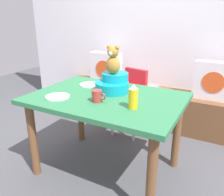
{
  "coord_description": "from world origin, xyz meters",
  "views": [
    {
      "loc": [
        0.91,
        -1.61,
        1.39
      ],
      "look_at": [
        0.0,
        0.1,
        0.69
      ],
      "focal_mm": 37.02,
      "sensor_mm": 36.0,
      "label": 1
    }
  ],
  "objects": [
    {
      "name": "book_stack",
      "position": [
        0.0,
        1.2,
        0.49
      ],
      "size": [
        0.2,
        0.14,
        0.06
      ],
      "primitive_type": "cube",
      "color": "tan",
      "rests_on": "window_bench"
    },
    {
      "name": "ketchup_bottle",
      "position": [
        0.31,
        -0.15,
        0.83
      ],
      "size": [
        0.07,
        0.07,
        0.18
      ],
      "color": "gold",
      "rests_on": "dining_table"
    },
    {
      "name": "dinner_plate_far",
      "position": [
        -0.34,
        -0.22,
        0.75
      ],
      "size": [
        0.2,
        0.2,
        0.01
      ],
      "primitive_type": "cylinder",
      "color": "white",
      "rests_on": "dining_table"
    },
    {
      "name": "infant_seat_teal",
      "position": [
        -0.01,
        0.15,
        0.81
      ],
      "size": [
        0.3,
        0.33,
        0.16
      ],
      "color": "#0F92AB",
      "rests_on": "dining_table"
    },
    {
      "name": "back_wall",
      "position": [
        0.0,
        1.47,
        1.3
      ],
      "size": [
        4.4,
        0.1,
        2.6
      ],
      "primitive_type": "cube",
      "color": "silver",
      "rests_on": "ground_plane"
    },
    {
      "name": "teddy_bear",
      "position": [
        -0.01,
        0.15,
        1.02
      ],
      "size": [
        0.13,
        0.12,
        0.25
      ],
      "color": "#A5732F",
      "rests_on": "infant_seat_teal"
    },
    {
      "name": "ground_plane",
      "position": [
        0.0,
        0.0,
        0.0
      ],
      "size": [
        8.0,
        8.0,
        0.0
      ],
      "primitive_type": "plane",
      "color": "#4C4C51"
    },
    {
      "name": "dinner_plate_near",
      "position": [
        -0.3,
        0.2,
        0.75
      ],
      "size": [
        0.2,
        0.2,
        0.01
      ],
      "primitive_type": "cylinder",
      "color": "white",
      "rests_on": "dining_table"
    },
    {
      "name": "highchair",
      "position": [
        -0.12,
        0.76,
        0.52
      ],
      "size": [
        0.4,
        0.5,
        0.79
      ],
      "color": "red",
      "rests_on": "ground_plane"
    },
    {
      "name": "pillow_floral_left",
      "position": [
        -0.68,
        1.18,
        0.68
      ],
      "size": [
        0.44,
        0.15,
        0.44
      ],
      "color": "silver",
      "rests_on": "window_bench"
    },
    {
      "name": "dining_table",
      "position": [
        0.0,
        0.0,
        0.63
      ],
      "size": [
        1.27,
        0.9,
        0.74
      ],
      "color": "#2D7247",
      "rests_on": "ground_plane"
    },
    {
      "name": "pillow_floral_right",
      "position": [
        0.74,
        1.18,
        0.68
      ],
      "size": [
        0.44,
        0.15,
        0.44
      ],
      "color": "silver",
      "rests_on": "window_bench"
    },
    {
      "name": "window_bench",
      "position": [
        0.0,
        1.2,
        0.23
      ],
      "size": [
        2.6,
        0.44,
        0.46
      ],
      "primitive_type": "cube",
      "color": "brown",
      "rests_on": "ground_plane"
    },
    {
      "name": "coffee_mug",
      "position": [
        0.0,
        -0.15,
        0.79
      ],
      "size": [
        0.12,
        0.08,
        0.09
      ],
      "color": "#9E332D",
      "rests_on": "dining_table"
    }
  ]
}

